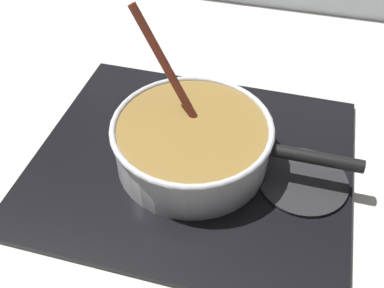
# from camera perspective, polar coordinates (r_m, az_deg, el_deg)

# --- Properties ---
(ground) EXTENTS (2.40, 1.60, 0.04)m
(ground) POSITION_cam_1_polar(r_m,az_deg,el_deg) (0.76, -8.39, -10.98)
(ground) COLOR beige
(hob_plate) EXTENTS (0.56, 0.48, 0.01)m
(hob_plate) POSITION_cam_1_polar(r_m,az_deg,el_deg) (0.82, -0.00, -2.35)
(hob_plate) COLOR black
(hob_plate) RESTS_ON ground
(burner_ring) EXTENTS (0.21, 0.21, 0.01)m
(burner_ring) POSITION_cam_1_polar(r_m,az_deg,el_deg) (0.81, -0.00, -1.87)
(burner_ring) COLOR #592D0C
(burner_ring) RESTS_ON hob_plate
(spare_burner) EXTENTS (0.15, 0.15, 0.01)m
(spare_burner) POSITION_cam_1_polar(r_m,az_deg,el_deg) (0.80, 13.74, -4.51)
(spare_burner) COLOR #262628
(spare_burner) RESTS_ON hob_plate
(cooking_pan) EXTENTS (0.42, 0.28, 0.27)m
(cooking_pan) POSITION_cam_1_polar(r_m,az_deg,el_deg) (0.78, 0.07, 0.26)
(cooking_pan) COLOR silver
(cooking_pan) RESTS_ON hob_plate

